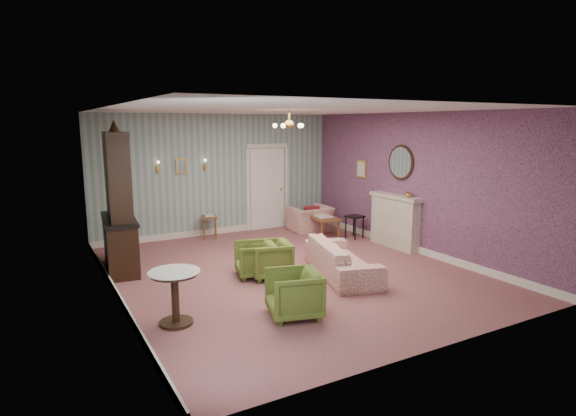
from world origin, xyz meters
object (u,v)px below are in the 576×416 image
olive_chair_a (294,291)px  olive_chair_b (270,257)px  sofa_chintz (342,253)px  wingback_chair (310,215)px  fireplace (395,221)px  side_table_black (354,227)px  pedestal_table (175,297)px  olive_chair_c (255,257)px  dresser (117,198)px  coffee_table (323,226)px

olive_chair_a → olive_chair_b: 1.78m
sofa_chintz → wingback_chair: wingback_chair is taller
fireplace → side_table_black: bearing=104.0°
wingback_chair → fireplace: fireplace is taller
olive_chair_b → pedestal_table: bearing=-47.2°
olive_chair_c → fireplace: size_ratio=0.48×
sofa_chintz → dresser: dresser is taller
dresser → side_table_black: size_ratio=4.94×
olive_chair_c → sofa_chintz: size_ratio=0.33×
fireplace → side_table_black: size_ratio=2.59×
coffee_table → fireplace: bearing=-64.6°
side_table_black → fireplace: bearing=-76.0°
dresser → olive_chair_a: bearing=-58.2°
olive_chair_a → fireplace: fireplace is taller
sofa_chintz → dresser: bearing=72.1°
pedestal_table → wingback_chair: bearing=40.6°
fireplace → wingback_chair: bearing=109.8°
olive_chair_b → pedestal_table: pedestal_table is taller
coffee_table → dresser: bearing=-175.1°
olive_chair_b → wingback_chair: (2.51, 2.72, 0.07)m
sofa_chintz → coffee_table: bearing=-11.0°
olive_chair_b → sofa_chintz: sofa_chintz is taller
olive_chair_b → coffee_table: bearing=143.2°
sofa_chintz → dresser: (-3.37, 2.27, 0.93)m
side_table_black → pedestal_table: (-5.05, -2.74, 0.10)m
olive_chair_a → olive_chair_b: olive_chair_a is taller
olive_chair_b → fireplace: 3.35m
sofa_chintz → pedestal_table: (-3.18, -0.63, -0.03)m
olive_chair_b → pedestal_table: 2.32m
olive_chair_a → dresser: dresser is taller
olive_chair_c → coffee_table: olive_chair_c is taller
olive_chair_c → fireplace: fireplace is taller
olive_chair_b → dresser: size_ratio=0.26×
olive_chair_a → pedestal_table: pedestal_table is taller
pedestal_table → olive_chair_a: bearing=-19.9°
olive_chair_a → sofa_chintz: 2.05m
dresser → coffee_table: dresser is taller
coffee_table → pedestal_table: 5.61m
olive_chair_b → wingback_chair: bearing=150.2°
olive_chair_b → fireplace: bearing=111.6°
olive_chair_a → coffee_table: 4.90m
wingback_chair → dresser: bearing=13.5°
dresser → pedestal_table: 3.06m
sofa_chintz → fireplace: 2.38m
dresser → olive_chair_c: bearing=-32.6°
sofa_chintz → fireplace: (2.14, 1.03, 0.18)m
wingback_chair → dresser: 4.90m
pedestal_table → olive_chair_b: bearing=29.9°
sofa_chintz → wingback_chair: size_ratio=2.14×
side_table_black → olive_chair_a: bearing=-137.1°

